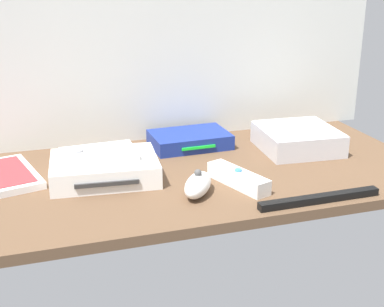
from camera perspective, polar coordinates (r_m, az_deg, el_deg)
The scene contains 9 objects.
ground_plane at distance 111.09cm, azimuth 0.00°, elevation -2.43°, with size 100.00×48.00×2.00cm, color brown.
back_wall at distance 126.89cm, azimuth -3.48°, elevation 15.67°, with size 110.00×1.20×64.00cm, color silver.
game_console at distance 107.76cm, azimuth -9.39°, elevation -1.59°, with size 22.37×17.94×4.40cm.
mini_computer at distance 125.49cm, azimuth 11.27°, elevation 1.58°, with size 18.15×18.15×5.30cm.
network_router at distance 125.35cm, azimuth -0.25°, elevation 1.50°, with size 18.41×12.85×3.40cm.
remote_wand at distance 103.74cm, azimuth 4.97°, elevation -2.66°, with size 8.29×15.16×3.40cm.
remote_nunchuk at distance 99.08cm, azimuth 0.64°, elevation -3.36°, with size 9.18×10.77×5.10cm.
remote_classic_pad at distance 106.39cm, azimuth -10.00°, elevation -0.07°, with size 14.85×8.84×2.40cm.
sensor_bar at distance 99.27cm, azimuth 13.55°, elevation -4.74°, with size 24.00×1.80×1.40cm, color black.
Camera 1 is at (-31.03, -98.12, 40.85)cm, focal length 49.64 mm.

